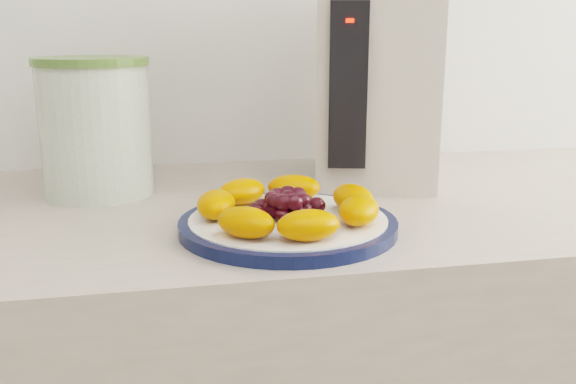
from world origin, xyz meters
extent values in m
cylinder|color=#0B153A|center=(0.04, 1.06, 0.91)|extent=(0.27, 0.27, 0.01)
cylinder|color=white|center=(0.04, 1.06, 0.91)|extent=(0.25, 0.25, 0.02)
cylinder|color=#385C19|center=(-0.20, 1.29, 1.00)|extent=(0.17, 0.17, 0.19)
cylinder|color=#4E6E30|center=(-0.20, 1.29, 1.10)|extent=(0.17, 0.17, 0.01)
cube|color=beige|center=(0.24, 1.32, 1.06)|extent=(0.24, 0.29, 0.32)
cube|color=black|center=(0.16, 1.20, 1.06)|extent=(0.06, 0.03, 0.24)
cube|color=#FF0C05|center=(0.16, 1.19, 1.15)|extent=(0.01, 0.01, 0.01)
ellipsoid|color=#D75B00|center=(0.13, 1.07, 0.93)|extent=(0.06, 0.08, 0.03)
ellipsoid|color=#D75B00|center=(0.07, 1.14, 0.93)|extent=(0.08, 0.07, 0.03)
ellipsoid|color=#D75B00|center=(0.00, 1.13, 0.93)|extent=(0.09, 0.08, 0.03)
ellipsoid|color=#D75B00|center=(-0.04, 1.07, 0.93)|extent=(0.06, 0.08, 0.03)
ellipsoid|color=#D75B00|center=(-0.02, 0.99, 0.93)|extent=(0.08, 0.08, 0.03)
ellipsoid|color=#D75B00|center=(0.05, 0.97, 0.93)|extent=(0.07, 0.05, 0.03)
ellipsoid|color=#D75B00|center=(0.12, 1.01, 0.93)|extent=(0.08, 0.09, 0.03)
ellipsoid|color=black|center=(0.04, 1.06, 0.93)|extent=(0.02, 0.02, 0.02)
ellipsoid|color=black|center=(0.06, 1.06, 0.93)|extent=(0.02, 0.02, 0.02)
ellipsoid|color=black|center=(0.05, 1.07, 0.93)|extent=(0.02, 0.02, 0.02)
ellipsoid|color=black|center=(0.03, 1.07, 0.93)|extent=(0.02, 0.02, 0.02)
ellipsoid|color=black|center=(0.02, 1.06, 0.93)|extent=(0.02, 0.02, 0.02)
ellipsoid|color=black|center=(0.03, 1.04, 0.93)|extent=(0.02, 0.02, 0.02)
ellipsoid|color=black|center=(0.05, 1.04, 0.93)|extent=(0.02, 0.02, 0.02)
ellipsoid|color=black|center=(0.08, 1.07, 0.93)|extent=(0.02, 0.02, 0.02)
ellipsoid|color=black|center=(0.07, 1.08, 0.93)|extent=(0.02, 0.02, 0.02)
ellipsoid|color=black|center=(0.05, 1.09, 0.93)|extent=(0.02, 0.02, 0.02)
ellipsoid|color=black|center=(0.03, 1.09, 0.93)|extent=(0.02, 0.02, 0.02)
ellipsoid|color=black|center=(0.02, 1.08, 0.93)|extent=(0.02, 0.02, 0.02)
ellipsoid|color=black|center=(0.00, 1.07, 0.93)|extent=(0.02, 0.02, 0.02)
ellipsoid|color=black|center=(0.00, 1.04, 0.93)|extent=(0.02, 0.02, 0.02)
ellipsoid|color=black|center=(0.04, 1.06, 0.94)|extent=(0.02, 0.02, 0.02)
ellipsoid|color=black|center=(0.06, 1.07, 0.94)|extent=(0.02, 0.02, 0.02)
ellipsoid|color=black|center=(0.05, 1.07, 0.94)|extent=(0.02, 0.02, 0.02)
ellipsoid|color=black|center=(0.03, 1.07, 0.94)|extent=(0.02, 0.02, 0.02)
ellipsoid|color=black|center=(0.03, 1.06, 0.94)|extent=(0.02, 0.02, 0.02)
ellipsoid|color=black|center=(0.03, 1.05, 0.94)|extent=(0.02, 0.02, 0.02)
ellipsoid|color=black|center=(0.03, 1.04, 0.94)|extent=(0.02, 0.02, 0.02)
ellipsoid|color=black|center=(0.05, 1.04, 0.94)|extent=(0.02, 0.02, 0.02)
ellipsoid|color=black|center=(0.06, 1.04, 0.94)|extent=(0.02, 0.02, 0.02)
ellipsoid|color=#E2501B|center=(0.04, 0.99, 0.93)|extent=(0.03, 0.03, 0.02)
ellipsoid|color=#E2501B|center=(0.06, 0.99, 0.93)|extent=(0.04, 0.03, 0.02)
ellipsoid|color=#E2501B|center=(0.05, 0.96, 0.93)|extent=(0.04, 0.04, 0.02)
camera|label=1|loc=(-0.11, 0.31, 1.14)|focal=40.00mm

